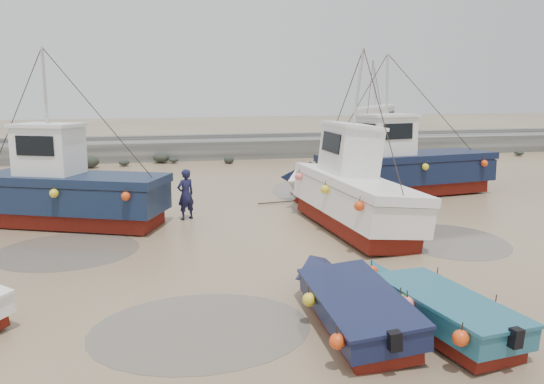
{
  "coord_description": "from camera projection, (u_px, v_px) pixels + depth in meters",
  "views": [
    {
      "loc": [
        -4.17,
        -13.01,
        5.2
      ],
      "look_at": [
        -0.98,
        4.37,
        1.4
      ],
      "focal_mm": 35.0,
      "sensor_mm": 36.0,
      "label": 1
    }
  ],
  "objects": [
    {
      "name": "dinghy_2",
      "position": [
        433.0,
        302.0,
        11.21
      ],
      "size": [
        2.44,
        5.56,
        1.43
      ],
      "rotation": [
        0.0,
        0.0,
        0.24
      ],
      "color": "maroon",
      "rests_on": "ground"
    },
    {
      "name": "puddle_a",
      "position": [
        200.0,
        329.0,
        11.21
      ],
      "size": [
        4.69,
        4.69,
        0.01
      ],
      "primitive_type": "cylinder",
      "color": "#5E574B",
      "rests_on": "ground"
    },
    {
      "name": "cabin_boat_1",
      "position": [
        345.0,
        189.0,
        18.77
      ],
      "size": [
        3.18,
        9.55,
        6.22
      ],
      "rotation": [
        0.0,
        0.0,
        0.13
      ],
      "color": "maroon",
      "rests_on": "ground"
    },
    {
      "name": "dinghy_1",
      "position": [
        353.0,
        299.0,
        11.41
      ],
      "size": [
        2.13,
        5.97,
        1.43
      ],
      "rotation": [
        0.0,
        0.0,
        0.02
      ],
      "color": "maroon",
      "rests_on": "ground"
    },
    {
      "name": "cabin_boat_3",
      "position": [
        380.0,
        145.0,
        30.9
      ],
      "size": [
        6.04,
        8.27,
        6.22
      ],
      "rotation": [
        0.0,
        0.0,
        -0.58
      ],
      "color": "maroon",
      "rests_on": "ground"
    },
    {
      "name": "puddle_c",
      "position": [
        67.0,
        251.0,
        16.3
      ],
      "size": [
        4.34,
        4.34,
        0.01
      ],
      "primitive_type": "cylinder",
      "color": "#5E574B",
      "rests_on": "ground"
    },
    {
      "name": "cabin_boat_2",
      "position": [
        394.0,
        166.0,
        23.9
      ],
      "size": [
        11.14,
        4.08,
        6.22
      ],
      "rotation": [
        0.0,
        0.0,
        1.71
      ],
      "color": "maroon",
      "rests_on": "ground"
    },
    {
      "name": "puddle_d",
      "position": [
        329.0,
        192.0,
        24.81
      ],
      "size": [
        5.36,
        5.36,
        0.01
      ],
      "primitive_type": "cylinder",
      "color": "#5E574B",
      "rests_on": "ground"
    },
    {
      "name": "puddle_b",
      "position": [
        451.0,
        241.0,
        17.29
      ],
      "size": [
        3.6,
        3.6,
        0.01
      ],
      "primitive_type": "cylinder",
      "color": "#5E574B",
      "rests_on": "ground"
    },
    {
      "name": "ground",
      "position": [
        337.0,
        274.0,
        14.34
      ],
      "size": [
        120.0,
        120.0,
        0.0
      ],
      "primitive_type": "plane",
      "color": "#9D8862",
      "rests_on": "ground"
    },
    {
      "name": "seawall",
      "position": [
        240.0,
        148.0,
        35.36
      ],
      "size": [
        60.0,
        4.92,
        1.5
      ],
      "color": "slate",
      "rests_on": "ground"
    },
    {
      "name": "cabin_boat_0",
      "position": [
        58.0,
        188.0,
        18.92
      ],
      "size": [
        9.43,
        4.85,
        6.22
      ],
      "rotation": [
        0.0,
        0.0,
        1.21
      ],
      "color": "maroon",
      "rests_on": "ground"
    },
    {
      "name": "person",
      "position": [
        187.0,
        219.0,
        19.94
      ],
      "size": [
        0.83,
        0.75,
        1.91
      ],
      "primitive_type": "imported",
      "rotation": [
        0.0,
        0.0,
        3.68
      ],
      "color": "#151635",
      "rests_on": "ground"
    }
  ]
}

